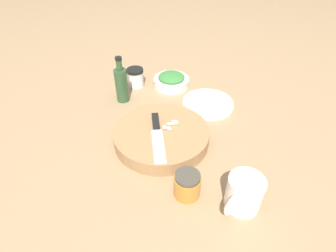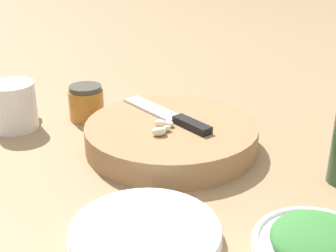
% 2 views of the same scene
% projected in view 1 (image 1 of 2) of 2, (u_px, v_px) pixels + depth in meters
% --- Properties ---
extents(ground_plane, '(5.00, 5.00, 0.00)m').
position_uv_depth(ground_plane, '(171.00, 126.00, 0.92)').
color(ground_plane, '#997A56').
extents(cutting_board, '(0.31, 0.31, 0.05)m').
position_uv_depth(cutting_board, '(162.00, 136.00, 0.85)').
color(cutting_board, '#9E754C').
rests_on(cutting_board, ground_plane).
extents(chef_knife, '(0.23, 0.05, 0.01)m').
position_uv_depth(chef_knife, '(157.00, 133.00, 0.81)').
color(chef_knife, black).
rests_on(chef_knife, cutting_board).
extents(garlic_cloves, '(0.05, 0.06, 0.02)m').
position_uv_depth(garlic_cloves, '(171.00, 125.00, 0.84)').
color(garlic_cloves, silver).
rests_on(garlic_cloves, cutting_board).
extents(herb_bowl, '(0.15, 0.15, 0.06)m').
position_uv_depth(herb_bowl, '(171.00, 80.00, 1.12)').
color(herb_bowl, white).
rests_on(herb_bowl, ground_plane).
extents(spice_jar, '(0.07, 0.07, 0.08)m').
position_uv_depth(spice_jar, '(135.00, 77.00, 1.12)').
color(spice_jar, silver).
rests_on(spice_jar, ground_plane).
extents(coffee_mug, '(0.10, 0.11, 0.09)m').
position_uv_depth(coffee_mug, '(244.00, 193.00, 0.64)').
color(coffee_mug, white).
rests_on(coffee_mug, ground_plane).
extents(plate_stack, '(0.20, 0.20, 0.02)m').
position_uv_depth(plate_stack, '(208.00, 104.00, 1.01)').
color(plate_stack, white).
rests_on(plate_stack, ground_plane).
extents(honey_jar, '(0.07, 0.07, 0.07)m').
position_uv_depth(honey_jar, '(187.00, 185.00, 0.68)').
color(honey_jar, '#BC7A2D').
rests_on(honey_jar, ground_plane).
extents(oil_bottle, '(0.05, 0.05, 0.18)m').
position_uv_depth(oil_bottle, '(122.00, 84.00, 1.01)').
color(oil_bottle, '#2D4C2D').
rests_on(oil_bottle, ground_plane).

